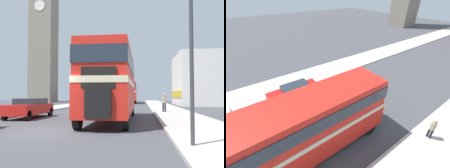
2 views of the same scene
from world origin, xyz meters
The scene contains 3 objects.
double_decker_bus centered at (2.17, 4.90, 2.50)m, with size 2.52×10.29×4.19m.
car_parked_mid centered at (-3.78, 6.28, 0.72)m, with size 1.76×4.67×1.36m.
pedestrian_walking centered at (6.00, 12.00, 1.04)m, with size 0.33×0.33×1.63m.
Camera 2 is at (7.82, 2.92, 8.89)m, focal length 24.00 mm.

